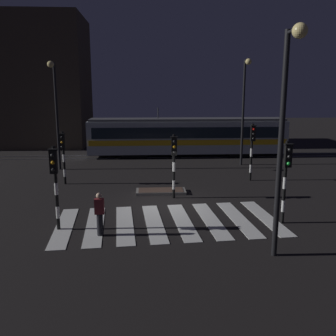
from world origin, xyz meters
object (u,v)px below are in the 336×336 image
Objects in this scene: traffic_light_corner_far_right at (252,144)px; traffic_light_corner_near_left at (55,176)px; pedestrian_waiting_at_kerb at (100,214)px; traffic_light_median_centre at (174,157)px; street_lamp_trackside_right at (244,100)px; traffic_light_corner_near_right at (286,170)px; street_lamp_trackside_left at (55,103)px; traffic_light_corner_far_left at (63,150)px; tram at (187,136)px; street_lamp_near_kerb at (285,119)px.

traffic_light_corner_far_right is 1.04× the size of traffic_light_corner_near_left.
traffic_light_corner_far_right is at bearing 45.50° from pedestrian_waiting_at_kerb.
traffic_light_median_centre is at bearing 56.44° from pedestrian_waiting_at_kerb.
street_lamp_trackside_right reaches higher than traffic_light_corner_near_left.
street_lamp_trackside_left reaches higher than traffic_light_corner_near_right.
tram is (8.44, 9.35, -0.34)m from traffic_light_corner_far_left.
traffic_light_corner_near_right is at bearing -82.61° from tram.
tram is at bearing 107.90° from traffic_light_corner_far_right.
street_lamp_trackside_left is at bearing 135.78° from traffic_light_corner_near_right.
traffic_light_corner_near_right is 0.45× the size of street_lamp_trackside_right.
traffic_light_corner_far_right is at bearing 84.15° from traffic_light_corner_near_right.
tram is (-2.95, 9.13, -0.60)m from traffic_light_corner_far_right.
pedestrian_waiting_at_kerb is at bearing -70.68° from street_lamp_trackside_left.
traffic_light_corner_far_right is 0.48× the size of street_lamp_near_kerb.
traffic_light_corner_far_right reaches higher than traffic_light_median_centre.
tram is at bearing 130.76° from street_lamp_trackside_right.
street_lamp_near_kerb is 0.99× the size of street_lamp_trackside_left.
traffic_light_corner_near_left is 8.75m from street_lamp_near_kerb.
traffic_light_corner_near_left reaches higher than pedestrian_waiting_at_kerb.
street_lamp_trackside_left is (-13.37, -0.92, -0.16)m from street_lamp_trackside_right.
street_lamp_near_kerb is at bearing -87.85° from tram.
street_lamp_trackside_right reaches higher than traffic_light_median_centre.
traffic_light_corner_far_right is 11.39m from traffic_light_corner_far_left.
tram is (-0.75, 19.95, -2.89)m from street_lamp_near_kerb.
traffic_light_corner_far_left is 0.41× the size of street_lamp_trackside_right.
street_lamp_trackside_left is at bearing -176.08° from street_lamp_trackside_right.
traffic_light_median_centre is at bearing -124.37° from street_lamp_trackside_right.
traffic_light_corner_far_right is 1.06× the size of traffic_light_median_centre.
traffic_light_corner_far_left is at bearing 145.18° from traffic_light_corner_near_right.
street_lamp_trackside_right is at bearing 3.92° from street_lamp_trackside_left.
street_lamp_trackside_left is (-11.88, 11.56, 2.38)m from traffic_light_corner_near_right.
traffic_light_corner_near_right reaches higher than traffic_light_corner_far_left.
traffic_light_corner_far_right is at bearing 78.50° from street_lamp_near_kerb.
traffic_light_corner_far_right is 0.48× the size of street_lamp_trackside_left.
pedestrian_waiting_at_kerb is at bearing -123.56° from traffic_light_median_centre.
street_lamp_trackside_right is 16.58m from pedestrian_waiting_at_kerb.
traffic_light_corner_far_right is 11.94m from pedestrian_waiting_at_kerb.
street_lamp_trackside_left reaches higher than traffic_light_corner_far_right.
traffic_light_corner_far_left is at bearing 130.92° from street_lamp_near_kerb.
traffic_light_corner_near_left is at bearing -142.22° from traffic_light_corner_far_right.
pedestrian_waiting_at_kerb is (3.08, -8.23, -1.21)m from traffic_light_corner_far_left.
traffic_light_corner_far_right is 7.64m from traffic_light_corner_near_right.
traffic_light_corner_near_left is 0.46× the size of street_lamp_trackside_left.
street_lamp_near_kerb is (-2.91, -15.70, -0.22)m from street_lamp_trackside_right.
street_lamp_trackside_left reaches higher than pedestrian_waiting_at_kerb.
street_lamp_trackside_right reaches higher than street_lamp_near_kerb.
traffic_light_corner_near_left reaches higher than traffic_light_median_centre.
tram reaches higher than traffic_light_corner_far_right.
street_lamp_trackside_left is (-2.60, 11.76, 2.44)m from traffic_light_corner_near_left.
traffic_light_median_centre is 7.15m from traffic_light_corner_far_left.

